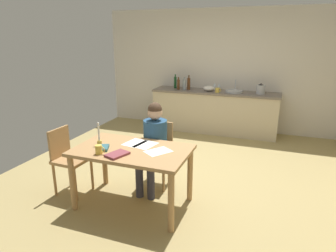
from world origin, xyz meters
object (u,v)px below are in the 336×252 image
Objects in this scene: sink_unit at (234,91)px; coffee_mug at (99,150)px; candlestick at (99,138)px; mixing_bowl at (209,88)px; chair_at_table at (158,150)px; wine_glass_near_sink at (219,85)px; teacup_on_counter at (217,90)px; dining_table at (132,157)px; stovetop_kettle at (261,89)px; wine_glass_by_kettle at (215,85)px; book_cookery at (103,148)px; bottle_sauce at (189,83)px; bottle_wine_red at (184,85)px; bottle_oil at (175,82)px; person_seated at (154,141)px; book_magazine at (117,154)px; bottle_vinegar at (178,84)px; chair_side_empty at (68,157)px.

coffee_mug is at bearing -105.40° from sink_unit.
mixing_bowl is (0.62, 3.28, 0.13)m from candlestick.
chair_at_table is 5.71× the size of wine_glass_near_sink.
teacup_on_counter is at bearing -154.25° from sink_unit.
dining_table is 11.56× the size of coffee_mug.
stovetop_kettle is 0.98m from wine_glass_by_kettle.
book_cookery is 0.59× the size of bottle_sauce.
bottle_wine_red is 2.23× the size of teacup_on_counter.
wine_glass_near_sink is at bearing 5.05° from bottle_oil.
person_seated is 0.76m from book_magazine.
book_magazine is at bearing -46.40° from book_cookery.
book_cookery is 3.64m from wine_glass_by_kettle.
dining_table is 1.56× the size of chair_at_table.
bottle_wine_red is at bearing -177.40° from stovetop_kettle.
bottle_wine_red is 1.76× the size of wine_glass_near_sink.
bottle_oil reaches higher than bottle_vinegar.
sink_unit is at bearing 1.13° from bottle_sauce.
chair_at_table is 4.00× the size of stovetop_kettle.
bottle_oil reaches higher than sink_unit.
wine_glass_near_sink is at bearing 170.24° from stovetop_kettle.
dining_table is at bearing -102.08° from sink_unit.
chair_at_table is 2.66m from mixing_bowl.
dining_table is at bearing -95.27° from chair_at_table.
stovetop_kettle is at bearing 69.48° from dining_table.
stovetop_kettle is at bearing 63.04° from candlestick.
wine_glass_near_sink is at bearing 14.48° from bottle_sauce.
bottle_wine_red is 1.76× the size of wine_glass_by_kettle.
mixing_bowl is at bearing -135.64° from wine_glass_near_sink.
wine_glass_by_kettle is at bearing 85.84° from chair_at_table.
chair_at_table is at bearing 101.66° from book_magazine.
book_cookery is 3.36m from bottle_vinegar.
person_seated is (0.06, 0.51, 0.04)m from dining_table.
chair_at_table is 3.23× the size of bottle_vinegar.
sink_unit is 0.38m from wine_glass_near_sink.
dining_table is at bearing 0.34° from candlestick.
coffee_mug is 0.38× the size of bottle_sauce.
dining_table is at bearing -79.67° from bottle_oil.
wine_glass_by_kettle is (0.20, 2.80, 0.51)m from chair_at_table.
dining_table is 0.36m from book_cookery.
candlestick is 3.34m from mixing_bowl.
stovetop_kettle reaches higher than chair_at_table.
bottle_sauce reaches higher than bottle_oil.
coffee_mug is 3.78m from wine_glass_near_sink.
stovetop_kettle is at bearing 3.03° from bottle_vinegar.
chair_side_empty reaches higher than book_cookery.
book_magazine is at bearing -95.03° from wine_glass_by_kettle.
mixing_bowl is (0.18, 3.27, 0.32)m from dining_table.
book_cookery is (0.13, -0.13, -0.06)m from candlestick.
chair_at_table is 2.56m from teacup_on_counter.
mixing_bowl is (0.12, 2.62, 0.46)m from chair_at_table.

